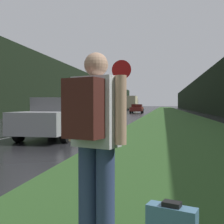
% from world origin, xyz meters
% --- Properties ---
extents(grass_verge, '(6.00, 240.00, 0.02)m').
position_xyz_m(grass_verge, '(6.60, 40.00, 0.01)').
color(grass_verge, '#2D5123').
rests_on(grass_verge, ground_plane).
extents(lane_stripe_c, '(0.12, 3.00, 0.01)m').
position_xyz_m(lane_stripe_c, '(0.00, 15.86, 0.00)').
color(lane_stripe_c, silver).
rests_on(lane_stripe_c, ground_plane).
extents(lane_stripe_d, '(0.12, 3.00, 0.01)m').
position_xyz_m(lane_stripe_d, '(0.00, 22.86, 0.00)').
color(lane_stripe_d, silver).
rests_on(lane_stripe_d, ground_plane).
extents(lane_stripe_e, '(0.12, 3.00, 0.01)m').
position_xyz_m(lane_stripe_e, '(0.00, 29.86, 0.00)').
color(lane_stripe_e, silver).
rests_on(lane_stripe_e, ground_plane).
extents(treeline_far_side, '(2.00, 140.00, 7.39)m').
position_xyz_m(treeline_far_side, '(-9.60, 50.00, 3.69)').
color(treeline_far_side, black).
rests_on(treeline_far_side, ground_plane).
extents(treeline_near_side, '(2.00, 140.00, 6.01)m').
position_xyz_m(treeline_near_side, '(12.60, 50.00, 3.01)').
color(treeline_near_side, black).
rests_on(treeline_near_side, ground_plane).
extents(stop_sign, '(0.73, 0.07, 2.91)m').
position_xyz_m(stop_sign, '(4.16, 11.05, 1.81)').
color(stop_sign, slate).
rests_on(stop_sign, ground_plane).
extents(hitchhiker_with_backpack, '(0.56, 0.49, 1.68)m').
position_xyz_m(hitchhiker_with_backpack, '(5.11, 3.03, 0.97)').
color(hitchhiker_with_backpack, navy).
rests_on(hitchhiker_with_backpack, ground_plane).
extents(car_passing_near, '(1.82, 4.61, 1.49)m').
position_xyz_m(car_passing_near, '(1.80, 10.70, 0.75)').
color(car_passing_near, '#9E9EA3').
rests_on(car_passing_near, ground_plane).
extents(car_passing_far, '(1.82, 4.42, 1.34)m').
position_xyz_m(car_passing_far, '(1.80, 42.58, 0.69)').
color(car_passing_far, maroon).
rests_on(car_passing_far, ground_plane).
extents(delivery_truck, '(2.65, 8.19, 3.34)m').
position_xyz_m(delivery_truck, '(-1.80, 68.02, 1.76)').
color(delivery_truck, '#6E684F').
rests_on(delivery_truck, ground_plane).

